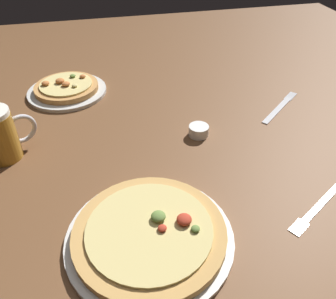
{
  "coord_description": "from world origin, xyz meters",
  "views": [
    {
      "loc": [
        -0.16,
        -0.68,
        0.57
      ],
      "look_at": [
        0.0,
        0.0,
        0.02
      ],
      "focal_mm": 36.59,
      "sensor_mm": 36.0,
      "label": 1
    }
  ],
  "objects_px": {
    "beer_mug_dark": "(0,135)",
    "ramekin_sauce": "(199,131)",
    "knife_right": "(280,106)",
    "pizza_plate_near": "(150,234)",
    "fork_left": "(317,208)",
    "pizza_plate_far": "(67,89)"
  },
  "relations": [
    {
      "from": "beer_mug_dark",
      "to": "ramekin_sauce",
      "type": "relative_size",
      "value": 2.46
    },
    {
      "from": "ramekin_sauce",
      "to": "knife_right",
      "type": "xyz_separation_m",
      "value": [
        0.3,
        0.09,
        -0.01
      ]
    },
    {
      "from": "pizza_plate_near",
      "to": "ramekin_sauce",
      "type": "height_order",
      "value": "pizza_plate_near"
    },
    {
      "from": "ramekin_sauce",
      "to": "fork_left",
      "type": "xyz_separation_m",
      "value": [
        0.17,
        -0.33,
        -0.01
      ]
    },
    {
      "from": "pizza_plate_near",
      "to": "knife_right",
      "type": "relative_size",
      "value": 1.73
    },
    {
      "from": "pizza_plate_near",
      "to": "knife_right",
      "type": "xyz_separation_m",
      "value": [
        0.5,
        0.41,
        -0.01
      ]
    },
    {
      "from": "fork_left",
      "to": "knife_right",
      "type": "relative_size",
      "value": 0.97
    },
    {
      "from": "ramekin_sauce",
      "to": "pizza_plate_far",
      "type": "bearing_deg",
      "value": 137.01
    },
    {
      "from": "pizza_plate_near",
      "to": "ramekin_sauce",
      "type": "distance_m",
      "value": 0.38
    },
    {
      "from": "pizza_plate_far",
      "to": "knife_right",
      "type": "xyz_separation_m",
      "value": [
        0.66,
        -0.25,
        -0.01
      ]
    },
    {
      "from": "pizza_plate_near",
      "to": "pizza_plate_far",
      "type": "distance_m",
      "value": 0.68
    },
    {
      "from": "pizza_plate_near",
      "to": "pizza_plate_far",
      "type": "bearing_deg",
      "value": 103.68
    },
    {
      "from": "knife_right",
      "to": "fork_left",
      "type": "bearing_deg",
      "value": -107.39
    },
    {
      "from": "beer_mug_dark",
      "to": "fork_left",
      "type": "xyz_separation_m",
      "value": [
        0.69,
        -0.35,
        -0.07
      ]
    },
    {
      "from": "pizza_plate_far",
      "to": "ramekin_sauce",
      "type": "distance_m",
      "value": 0.49
    },
    {
      "from": "pizza_plate_near",
      "to": "knife_right",
      "type": "height_order",
      "value": "pizza_plate_near"
    },
    {
      "from": "pizza_plate_near",
      "to": "ramekin_sauce",
      "type": "xyz_separation_m",
      "value": [
        0.2,
        0.32,
        -0.0
      ]
    },
    {
      "from": "pizza_plate_near",
      "to": "beer_mug_dark",
      "type": "relative_size",
      "value": 2.43
    },
    {
      "from": "knife_right",
      "to": "pizza_plate_far",
      "type": "bearing_deg",
      "value": 159.3
    },
    {
      "from": "fork_left",
      "to": "knife_right",
      "type": "bearing_deg",
      "value": 72.61
    },
    {
      "from": "pizza_plate_far",
      "to": "ramekin_sauce",
      "type": "bearing_deg",
      "value": -42.99
    },
    {
      "from": "beer_mug_dark",
      "to": "ramekin_sauce",
      "type": "height_order",
      "value": "beer_mug_dark"
    }
  ]
}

